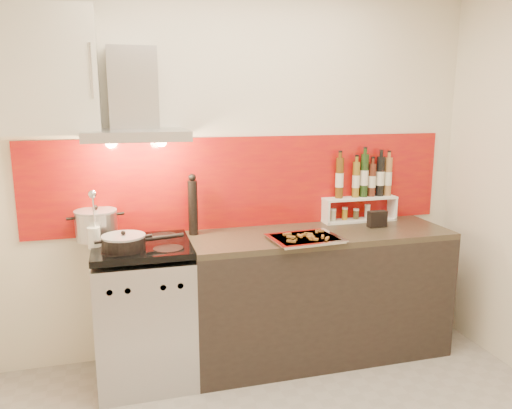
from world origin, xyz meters
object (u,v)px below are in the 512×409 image
object	(u,v)px
range_stove	(145,314)
baking_tray	(305,238)
saute_pan	(125,242)
stock_pot	(96,225)
counter	(319,294)
pepper_mill	(193,205)

from	to	relation	value
range_stove	baking_tray	size ratio (longest dim) A/B	1.93
saute_pan	stock_pot	bearing A→B (deg)	121.08
saute_pan	counter	bearing A→B (deg)	4.96
range_stove	saute_pan	bearing A→B (deg)	-132.60
stock_pot	saute_pan	size ratio (longest dim) A/B	0.54
range_stove	pepper_mill	size ratio (longest dim) A/B	2.20
stock_pot	pepper_mill	size ratio (longest dim) A/B	0.64
stock_pot	pepper_mill	world-z (taller)	pepper_mill
saute_pan	baking_tray	size ratio (longest dim) A/B	1.05
counter	stock_pot	distance (m)	1.58
stock_pot	saute_pan	xyz separation A→B (m)	(0.17, -0.28, -0.05)
baking_tray	saute_pan	bearing A→B (deg)	176.72
stock_pot	baking_tray	size ratio (longest dim) A/B	0.56
saute_pan	baking_tray	distance (m)	1.12
counter	saute_pan	xyz separation A→B (m)	(-1.30, -0.11, 0.51)
counter	saute_pan	world-z (taller)	saute_pan
range_stove	pepper_mill	bearing A→B (deg)	25.99
range_stove	baking_tray	world-z (taller)	baking_tray
pepper_mill	counter	bearing A→B (deg)	-11.04
counter	baking_tray	size ratio (longest dim) A/B	3.81
saute_pan	pepper_mill	world-z (taller)	pepper_mill
saute_pan	pepper_mill	size ratio (longest dim) A/B	1.20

